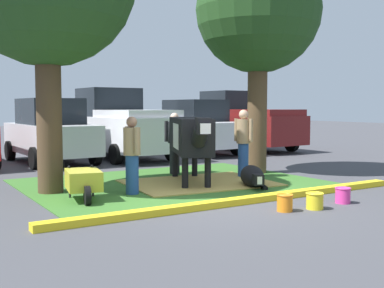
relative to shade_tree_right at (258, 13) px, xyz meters
name	(u,v)px	position (x,y,z in m)	size (l,w,h in m)	color
ground_plane	(218,201)	(-3.04, -2.56, -4.20)	(80.00, 80.00, 0.00)	#424247
grass_island	(173,183)	(-2.74, -0.31, -4.19)	(6.48, 5.08, 0.02)	#386B28
curb_yellow	(246,200)	(-2.74, -3.00, -4.14)	(7.68, 0.24, 0.12)	yellow
hay_bedding	(199,183)	(-2.28, -0.71, -4.17)	(3.20, 2.40, 0.04)	tan
shade_tree_right	(258,13)	(0.00, 0.00, 0.00)	(3.25, 3.25, 5.89)	brown
cow_holstein	(191,136)	(-2.43, -0.61, -3.11)	(1.62, 2.99, 1.55)	black
calf_lying	(253,177)	(-1.52, -1.70, -3.96)	(0.93, 1.30, 0.48)	black
person_handler	(243,141)	(-0.84, -0.49, -3.29)	(0.34, 0.51, 1.69)	#23478C
person_visitor_near	(175,141)	(-1.95, 0.98, -3.34)	(0.50, 0.34, 1.61)	black
person_visitor_far	(132,153)	(-4.14, -1.12, -3.36)	(0.34, 0.53, 1.57)	#23478C
wheelbarrow	(84,181)	(-5.18, -1.23, -3.81)	(0.80, 1.62, 0.63)	gold
bucket_orange	(285,202)	(-2.60, -3.88, -4.05)	(0.29, 0.29, 0.29)	orange
bucket_yellow	(315,201)	(-2.04, -4.02, -4.05)	(0.32, 0.32, 0.29)	yellow
bucket_pink	(343,195)	(-1.22, -3.93, -4.05)	(0.29, 0.29, 0.29)	#EA3893
sedan_silver	(50,131)	(-3.96, 5.35, -3.22)	(2.14, 4.46, 2.02)	silver
pickup_truck_black	(119,125)	(-1.49, 5.63, -3.09)	(2.37, 5.47, 2.42)	silver
sedan_blue	(195,127)	(1.50, 5.45, -3.22)	(2.14, 4.46, 2.02)	silver
pickup_truck_maroon	(242,122)	(4.09, 5.90, -3.09)	(2.37, 5.47, 2.42)	maroon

